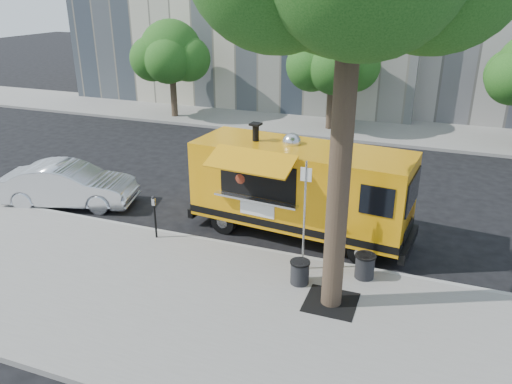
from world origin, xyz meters
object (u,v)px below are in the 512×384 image
at_px(trash_bin_left, 365,265).
at_px(trash_bin_right, 300,272).
at_px(far_tree_b, 333,57).
at_px(parking_meter, 155,212).
at_px(food_truck, 299,188).
at_px(far_tree_a, 171,51).
at_px(sedan, 69,185).
at_px(sign_post, 305,210).

distance_m(trash_bin_left, trash_bin_right, 1.70).
relative_size(far_tree_b, parking_meter, 4.12).
bearing_deg(food_truck, trash_bin_left, -34.34).
relative_size(parking_meter, trash_bin_right, 2.20).
bearing_deg(far_tree_a, trash_bin_right, -51.26).
relative_size(far_tree_b, trash_bin_left, 8.57).
bearing_deg(far_tree_b, far_tree_a, -177.46).
bearing_deg(trash_bin_right, sedan, 165.87).
bearing_deg(sedan, far_tree_b, -40.99).
xyz_separation_m(far_tree_b, sign_post, (2.55, -14.25, -1.98)).
distance_m(parking_meter, trash_bin_right, 4.78).
height_order(parking_meter, trash_bin_right, parking_meter).
bearing_deg(food_truck, parking_meter, -147.43).
xyz_separation_m(parking_meter, trash_bin_left, (6.14, -0.05, -0.49)).
distance_m(far_tree_a, far_tree_b, 9.01).
bearing_deg(food_truck, trash_bin_right, -67.08).
xyz_separation_m(food_truck, sedan, (-8.03, -0.57, -0.81)).
bearing_deg(parking_meter, sign_post, -2.52).
distance_m(far_tree_b, trash_bin_left, 15.07).
xyz_separation_m(sedan, trash_bin_right, (8.90, -2.24, -0.27)).
xyz_separation_m(parking_meter, food_truck, (3.80, 1.92, 0.58)).
relative_size(far_tree_a, food_truck, 0.78).
distance_m(far_tree_b, trash_bin_right, 15.54).
bearing_deg(parking_meter, sedan, 162.31).
xyz_separation_m(far_tree_b, trash_bin_left, (4.14, -14.10, -3.34)).
bearing_deg(parking_meter, far_tree_b, 81.90).
height_order(far_tree_b, sign_post, far_tree_b).
height_order(trash_bin_left, trash_bin_right, trash_bin_left).
height_order(far_tree_b, food_truck, far_tree_b).
bearing_deg(sign_post, trash_bin_right, -80.31).
relative_size(sign_post, sedan, 0.66).
bearing_deg(far_tree_b, sign_post, -79.85).
xyz_separation_m(far_tree_a, sedan, (2.77, -12.30, -3.03)).
xyz_separation_m(far_tree_a, parking_meter, (7.00, -13.65, -2.79)).
distance_m(far_tree_b, sign_post, 14.61).
relative_size(food_truck, sedan, 1.52).
relative_size(parking_meter, sedan, 0.29).
bearing_deg(trash_bin_right, trash_bin_left, 29.74).
distance_m(far_tree_b, parking_meter, 14.48).
height_order(parking_meter, sedan, sedan).
distance_m(far_tree_a, trash_bin_right, 18.93).
bearing_deg(far_tree_b, food_truck, -81.57).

